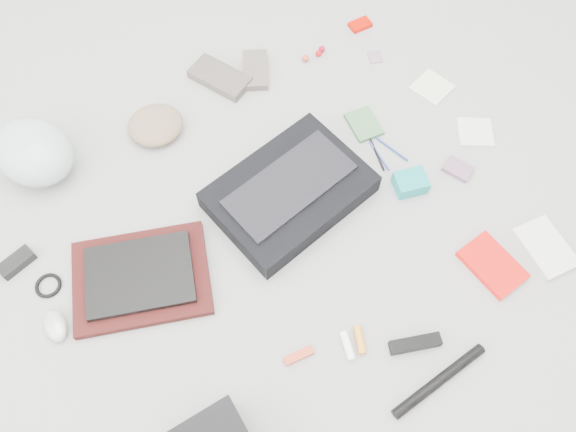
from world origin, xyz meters
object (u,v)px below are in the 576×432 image
laptop (140,275)px  book_red (492,265)px  bike_helmet (33,152)px  accordion_wallet (411,183)px  messenger_bag (290,192)px

laptop → book_red: laptop is taller
bike_helmet → accordion_wallet: 1.20m
laptop → accordion_wallet: (0.87, -0.15, -0.01)m
book_red → laptop: bearing=145.9°
bike_helmet → book_red: bearing=-66.9°
messenger_bag → bike_helmet: bike_helmet is taller
book_red → accordion_wallet: 0.35m
bike_helmet → accordion_wallet: bearing=-56.6°
laptop → accordion_wallet: bearing=10.2°
messenger_bag → book_red: bearing=-62.4°
messenger_bag → book_red: 0.65m
messenger_bag → laptop: (-0.52, -0.01, -0.00)m
book_red → accordion_wallet: accordion_wallet is taller
laptop → bike_helmet: size_ratio=1.11×
book_red → messenger_bag: bearing=122.3°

